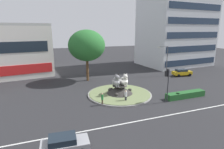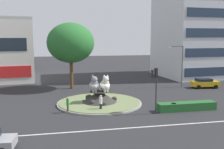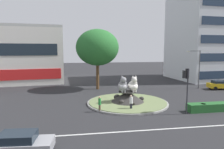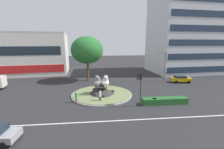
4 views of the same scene
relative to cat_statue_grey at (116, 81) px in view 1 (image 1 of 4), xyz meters
name	(u,v)px [view 1 (image 1 of 4)]	position (x,y,z in m)	size (l,w,h in m)	color
ground_plane	(120,95)	(0.63, 0.18, -2.34)	(160.00, 160.00, 0.00)	#28282B
lane_centreline	(149,119)	(0.63, -8.69, -2.34)	(112.00, 0.20, 0.01)	silver
roundabout_island	(120,92)	(0.63, 0.19, -1.84)	(10.17, 10.17, 1.57)	gray
cat_statue_grey	(116,81)	(0.00, 0.00, 0.00)	(1.50, 2.19, 2.12)	gray
cat_statue_white	(124,81)	(1.28, -0.07, -0.02)	(1.32, 2.13, 2.08)	silver
traffic_light_mast	(167,78)	(5.70, -5.00, 1.20)	(0.76, 0.49, 4.83)	#2D2D33
office_tower	(176,22)	(25.78, 19.00, 9.85)	(19.79, 14.78, 24.40)	silver
clipped_hedge_strip	(185,95)	(9.58, -4.56, -1.89)	(6.58, 1.20, 0.90)	#235B28
broadleaf_tree_behind_island	(87,46)	(-2.22, 10.16, 4.75)	(7.18, 7.18, 10.16)	brown
streetlight_arm	(166,59)	(14.83, 7.89, 1.56)	(2.24, 0.73, 6.62)	#4C4C51
pedestrian_white_shirt	(126,96)	(0.30, -2.94, -1.40)	(0.36, 0.36, 1.78)	black
pedestrian_green_shirt	(102,99)	(-3.22, -2.88, -1.41)	(0.30, 0.30, 1.73)	brown
sedan_on_far_lane	(64,144)	(-9.26, -11.36, -1.56)	(4.15, 2.27, 1.50)	#99999E
hatchback_near_shophouse	(182,72)	(18.44, 6.61, -1.54)	(4.35, 2.33, 1.51)	gold
litter_bin	(177,96)	(7.97, -4.69, -1.89)	(0.56, 0.56, 0.90)	#2D4233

